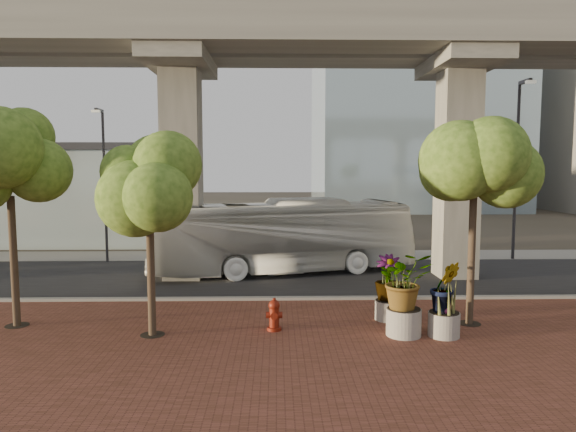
{
  "coord_description": "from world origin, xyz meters",
  "views": [
    {
      "loc": [
        -1.91,
        -20.33,
        4.88
      ],
      "look_at": [
        -1.45,
        0.5,
        2.89
      ],
      "focal_mm": 32.0,
      "sensor_mm": 36.0,
      "label": 1
    }
  ],
  "objects": [
    {
      "name": "ground",
      "position": [
        0.0,
        0.0,
        0.0
      ],
      "size": [
        160.0,
        160.0,
        0.0
      ],
      "primitive_type": "plane",
      "color": "#342F25",
      "rests_on": "ground"
    },
    {
      "name": "brick_plaza",
      "position": [
        0.0,
        -8.0,
        0.03
      ],
      "size": [
        70.0,
        13.0,
        0.06
      ],
      "primitive_type": "cube",
      "color": "brown",
      "rests_on": "ground"
    },
    {
      "name": "asphalt_road",
      "position": [
        0.0,
        2.0,
        0.02
      ],
      "size": [
        90.0,
        8.0,
        0.04
      ],
      "primitive_type": "cube",
      "color": "black",
      "rests_on": "ground"
    },
    {
      "name": "curb_strip",
      "position": [
        0.0,
        -2.0,
        0.08
      ],
      "size": [
        70.0,
        0.25,
        0.16
      ],
      "primitive_type": "cube",
      "color": "gray",
      "rests_on": "ground"
    },
    {
      "name": "far_sidewalk",
      "position": [
        0.0,
        7.5,
        0.03
      ],
      "size": [
        90.0,
        3.0,
        0.06
      ],
      "primitive_type": "cube",
      "color": "gray",
      "rests_on": "ground"
    },
    {
      "name": "transit_viaduct",
      "position": [
        0.0,
        2.0,
        7.29
      ],
      "size": [
        72.0,
        5.6,
        12.4
      ],
      "color": "gray",
      "rests_on": "ground"
    },
    {
      "name": "station_pavilion",
      "position": [
        -20.0,
        16.0,
        3.22
      ],
      "size": [
        23.0,
        13.0,
        6.3
      ],
      "color": "silver",
      "rests_on": "ground"
    },
    {
      "name": "transit_bus",
      "position": [
        -1.69,
        2.99,
        1.69
      ],
      "size": [
        12.46,
        5.68,
        3.38
      ],
      "primitive_type": "imported",
      "rotation": [
        0.0,
        0.0,
        1.81
      ],
      "color": "white",
      "rests_on": "ground"
    },
    {
      "name": "fire_hydrant",
      "position": [
        -1.99,
        -5.5,
        0.52
      ],
      "size": [
        0.48,
        0.43,
        0.97
      ],
      "color": "#66170B",
      "rests_on": "ground"
    },
    {
      "name": "planter_front",
      "position": [
        1.73,
        -6.06,
        1.54
      ],
      "size": [
        2.22,
        2.22,
        2.44
      ],
      "color": "#9B948C",
      "rests_on": "ground"
    },
    {
      "name": "planter_right",
      "position": [
        1.59,
        -4.54,
        1.31
      ],
      "size": [
        1.94,
        1.94,
        2.07
      ],
      "color": "#AAA399",
      "rests_on": "ground"
    },
    {
      "name": "planter_left",
      "position": [
        2.86,
        -6.16,
        1.38
      ],
      "size": [
        1.98,
        1.98,
        2.18
      ],
      "color": "#9A988B",
      "rests_on": "ground"
    },
    {
      "name": "street_tree_far_west",
      "position": [
        -9.84,
        -4.89,
        5.03
      ],
      "size": [
        3.49,
        3.49,
        6.58
      ],
      "color": "#483529",
      "rests_on": "ground"
    },
    {
      "name": "street_tree_near_west",
      "position": [
        -5.5,
        -5.86,
        4.25
      ],
      "size": [
        3.33,
        3.33,
        5.73
      ],
      "color": "#483529",
      "rests_on": "ground"
    },
    {
      "name": "street_tree_near_east",
      "position": [
        4.04,
        -5.0,
        5.08
      ],
      "size": [
        3.61,
        3.61,
        6.68
      ],
      "color": "#483529",
      "rests_on": "ground"
    },
    {
      "name": "streetlamp_west",
      "position": [
        -10.63,
        5.77,
        4.49
      ],
      "size": [
        0.38,
        1.11,
        7.69
      ],
      "color": "#2D2D32",
      "rests_on": "ground"
    },
    {
      "name": "streetlamp_east",
      "position": [
        10.55,
        6.03,
        5.36
      ],
      "size": [
        0.46,
        1.33,
        9.2
      ],
      "color": "#302F34",
      "rests_on": "ground"
    }
  ]
}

